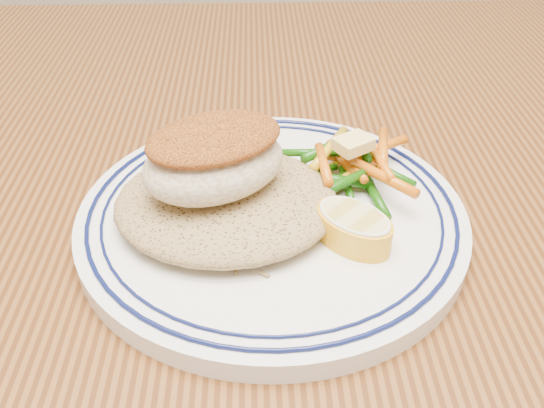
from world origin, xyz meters
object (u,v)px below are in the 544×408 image
at_px(rice_pilaf, 227,198).
at_px(fish_fillet, 214,158).
at_px(dining_table, 270,282).
at_px(plate, 272,216).
at_px(lemon_wedge, 353,226).
at_px(vegetable_pile, 349,166).

height_order(rice_pilaf, fish_fillet, fish_fillet).
bearing_deg(dining_table, fish_fillet, -126.79).
height_order(plate, lemon_wedge, lemon_wedge).
height_order(plate, fish_fillet, fish_fillet).
bearing_deg(plate, vegetable_pile, 30.62).
xyz_separation_m(vegetable_pile, lemon_wedge, (-0.01, -0.07, -0.00)).
xyz_separation_m(rice_pilaf, fish_fillet, (-0.01, -0.00, 0.03)).
relative_size(dining_table, rice_pilaf, 9.78).
distance_m(plate, fish_fillet, 0.07).
height_order(rice_pilaf, vegetable_pile, rice_pilaf).
bearing_deg(rice_pilaf, vegetable_pile, 24.04).
xyz_separation_m(plate, vegetable_pile, (0.06, 0.03, 0.02)).
distance_m(dining_table, rice_pilaf, 0.14).
relative_size(plate, vegetable_pile, 2.53).
bearing_deg(fish_fillet, lemon_wedge, -18.55).
relative_size(dining_table, lemon_wedge, 20.58).
bearing_deg(lemon_wedge, dining_table, 123.22).
bearing_deg(rice_pilaf, plate, 9.90).
bearing_deg(vegetable_pile, fish_fillet, -157.43).
xyz_separation_m(dining_table, plate, (0.00, -0.04, 0.11)).
bearing_deg(plate, rice_pilaf, -170.10).
xyz_separation_m(plate, fish_fillet, (-0.04, -0.01, 0.05)).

